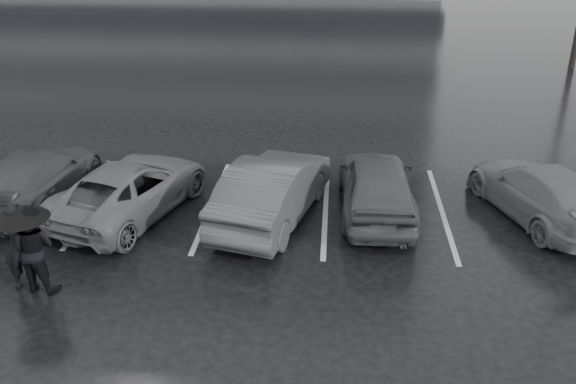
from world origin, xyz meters
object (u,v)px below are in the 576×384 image
(car_west_c, at_px, (36,176))
(pedestrian_right, at_px, (34,249))
(car_west_a, at_px, (272,189))
(car_main, at_px, (377,185))
(car_east, at_px, (541,192))
(car_west_b, at_px, (130,188))
(pedestrian_left, at_px, (19,247))

(car_west_c, relative_size, pedestrian_right, 2.56)
(car_west_a, bearing_deg, car_main, -153.94)
(car_east, bearing_deg, pedestrian_right, 1.15)
(car_west_b, distance_m, pedestrian_left, 3.50)
(pedestrian_right, bearing_deg, car_main, -141.38)
(car_main, relative_size, car_west_b, 0.92)
(car_main, xyz_separation_m, pedestrian_right, (-6.63, -3.77, 0.16))
(car_west_b, xyz_separation_m, pedestrian_left, (-1.10, -3.31, 0.27))
(car_west_b, xyz_separation_m, car_west_c, (-2.50, 0.47, 0.02))
(car_east, xyz_separation_m, pedestrian_right, (-10.44, -3.81, 0.24))
(car_west_a, bearing_deg, pedestrian_right, 52.22)
(car_east, bearing_deg, car_west_c, -18.69)
(car_west_b, distance_m, pedestrian_right, 3.40)
(car_main, height_order, car_east, car_main)
(car_west_b, xyz_separation_m, car_east, (9.62, 0.52, 0.00))
(car_main, relative_size, car_west_a, 0.93)
(car_west_c, bearing_deg, car_west_a, 179.25)
(car_east, relative_size, pedestrian_right, 2.51)
(pedestrian_left, xyz_separation_m, pedestrian_right, (0.27, 0.02, -0.03))
(car_west_c, height_order, pedestrian_left, pedestrian_left)
(pedestrian_right, bearing_deg, car_west_b, -95.05)
(car_east, height_order, pedestrian_left, pedestrian_left)
(car_main, bearing_deg, car_east, 179.18)
(car_west_a, relative_size, car_west_b, 0.99)
(car_main, xyz_separation_m, car_west_a, (-2.42, -0.50, 0.03))
(car_west_a, relative_size, car_west_c, 1.01)
(car_main, bearing_deg, pedestrian_left, 27.16)
(car_east, distance_m, pedestrian_left, 11.38)
(car_west_a, height_order, pedestrian_right, pedestrian_right)
(car_west_c, bearing_deg, pedestrian_left, 114.45)
(car_west_c, bearing_deg, pedestrian_right, 118.08)
(car_west_b, relative_size, pedestrian_right, 2.62)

